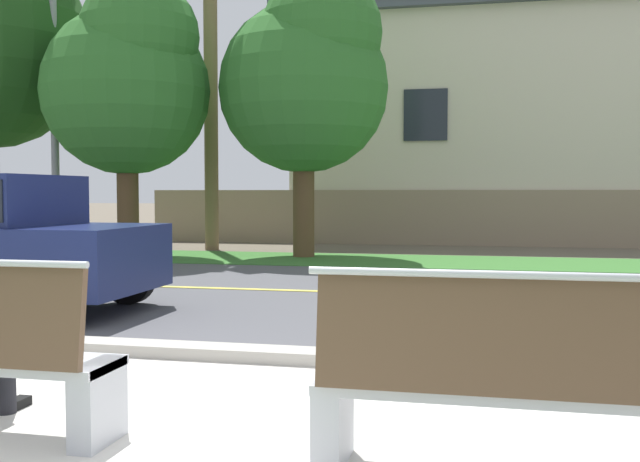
{
  "coord_description": "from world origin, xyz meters",
  "views": [
    {
      "loc": [
        1.37,
        -3.29,
        1.35
      ],
      "look_at": [
        -0.1,
        3.27,
        1.0
      ],
      "focal_mm": 41.88,
      "sensor_mm": 36.0,
      "label": 1
    }
  ],
  "objects_px": {
    "shade_tree_left": "(130,78)",
    "shade_tree_centre": "(308,75)",
    "bench_right": "(510,387)",
    "streetlamp": "(59,55)"
  },
  "relations": [
    {
      "from": "shade_tree_left",
      "to": "shade_tree_centre",
      "type": "height_order",
      "value": "shade_tree_centre"
    },
    {
      "from": "streetlamp",
      "to": "shade_tree_left",
      "type": "bearing_deg",
      "value": -8.72
    },
    {
      "from": "shade_tree_centre",
      "to": "streetlamp",
      "type": "bearing_deg",
      "value": -173.29
    },
    {
      "from": "streetlamp",
      "to": "shade_tree_left",
      "type": "relative_size",
      "value": 1.32
    },
    {
      "from": "bench_right",
      "to": "shade_tree_left",
      "type": "bearing_deg",
      "value": 124.38
    },
    {
      "from": "shade_tree_left",
      "to": "bench_right",
      "type": "bearing_deg",
      "value": -55.62
    },
    {
      "from": "shade_tree_left",
      "to": "shade_tree_centre",
      "type": "relative_size",
      "value": 0.98
    },
    {
      "from": "bench_right",
      "to": "streetlamp",
      "type": "xyz_separation_m",
      "value": [
        -8.93,
        10.77,
        3.77
      ]
    },
    {
      "from": "streetlamp",
      "to": "shade_tree_centre",
      "type": "xyz_separation_m",
      "value": [
        5.25,
        0.62,
        -0.5
      ]
    },
    {
      "from": "bench_right",
      "to": "shade_tree_centre",
      "type": "relative_size",
      "value": 0.32
    }
  ]
}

